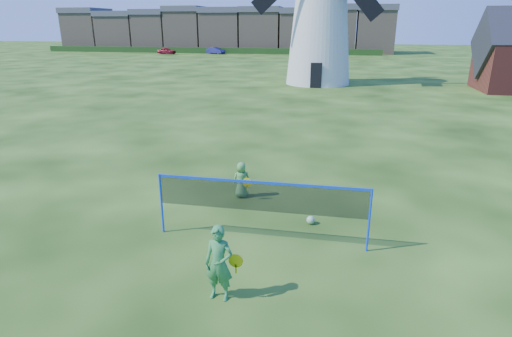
{
  "coord_description": "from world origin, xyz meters",
  "views": [
    {
      "loc": [
        2.14,
        -9.44,
        4.99
      ],
      "look_at": [
        0.2,
        0.5,
        1.5
      ],
      "focal_mm": 29.5,
      "sensor_mm": 36.0,
      "label": 1
    }
  ],
  "objects_px": {
    "player_girl": "(219,263)",
    "car_left": "(167,51)",
    "car_right": "(216,51)",
    "windmill": "(321,14)",
    "badminton_net": "(261,198)",
    "player_boy": "(242,180)",
    "play_ball": "(311,220)"
  },
  "relations": [
    {
      "from": "player_girl",
      "to": "play_ball",
      "type": "distance_m",
      "value": 3.86
    },
    {
      "from": "badminton_net",
      "to": "play_ball",
      "type": "height_order",
      "value": "badminton_net"
    },
    {
      "from": "windmill",
      "to": "car_right",
      "type": "xyz_separation_m",
      "value": [
        -19.89,
        36.32,
        -5.25
      ]
    },
    {
      "from": "windmill",
      "to": "car_right",
      "type": "bearing_deg",
      "value": 118.71
    },
    {
      "from": "player_girl",
      "to": "car_left",
      "type": "xyz_separation_m",
      "value": [
        -28.01,
        65.31,
        -0.2
      ]
    },
    {
      "from": "windmill",
      "to": "car_left",
      "type": "distance_m",
      "value": 44.43
    },
    {
      "from": "badminton_net",
      "to": "car_right",
      "type": "xyz_separation_m",
      "value": [
        -20.13,
        65.3,
        -0.58
      ]
    },
    {
      "from": "player_girl",
      "to": "car_right",
      "type": "relative_size",
      "value": 0.44
    },
    {
      "from": "car_right",
      "to": "badminton_net",
      "type": "bearing_deg",
      "value": -140.44
    },
    {
      "from": "player_girl",
      "to": "car_left",
      "type": "height_order",
      "value": "player_girl"
    },
    {
      "from": "windmill",
      "to": "badminton_net",
      "type": "xyz_separation_m",
      "value": [
        0.23,
        -28.97,
        -4.67
      ]
    },
    {
      "from": "car_right",
      "to": "windmill",
      "type": "bearing_deg",
      "value": -128.86
    },
    {
      "from": "car_left",
      "to": "car_right",
      "type": "distance_m",
      "value": 8.57
    },
    {
      "from": "badminton_net",
      "to": "player_boy",
      "type": "height_order",
      "value": "badminton_net"
    },
    {
      "from": "car_right",
      "to": "player_boy",
      "type": "bearing_deg",
      "value": -140.66
    },
    {
      "from": "badminton_net",
      "to": "car_right",
      "type": "height_order",
      "value": "badminton_net"
    },
    {
      "from": "play_ball",
      "to": "car_left",
      "type": "height_order",
      "value": "car_left"
    },
    {
      "from": "player_boy",
      "to": "play_ball",
      "type": "distance_m",
      "value": 2.66
    },
    {
      "from": "badminton_net",
      "to": "play_ball",
      "type": "bearing_deg",
      "value": 45.81
    },
    {
      "from": "player_boy",
      "to": "play_ball",
      "type": "bearing_deg",
      "value": 125.8
    },
    {
      "from": "badminton_net",
      "to": "car_left",
      "type": "bearing_deg",
      "value": 114.25
    },
    {
      "from": "player_girl",
      "to": "player_boy",
      "type": "relative_size",
      "value": 1.38
    },
    {
      "from": "car_left",
      "to": "play_ball",
      "type": "bearing_deg",
      "value": -150.65
    },
    {
      "from": "player_boy",
      "to": "car_left",
      "type": "height_order",
      "value": "car_left"
    },
    {
      "from": "player_girl",
      "to": "play_ball",
      "type": "relative_size",
      "value": 6.86
    },
    {
      "from": "car_left",
      "to": "car_right",
      "type": "relative_size",
      "value": 0.96
    },
    {
      "from": "windmill",
      "to": "play_ball",
      "type": "distance_m",
      "value": 28.43
    },
    {
      "from": "play_ball",
      "to": "badminton_net",
      "type": "bearing_deg",
      "value": -134.19
    },
    {
      "from": "player_girl",
      "to": "play_ball",
      "type": "xyz_separation_m",
      "value": [
        1.49,
        3.51,
        -0.64
      ]
    },
    {
      "from": "badminton_net",
      "to": "player_boy",
      "type": "relative_size",
      "value": 4.6
    },
    {
      "from": "play_ball",
      "to": "car_left",
      "type": "xyz_separation_m",
      "value": [
        -29.49,
        61.8,
        0.45
      ]
    },
    {
      "from": "badminton_net",
      "to": "play_ball",
      "type": "relative_size",
      "value": 22.95
    }
  ]
}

